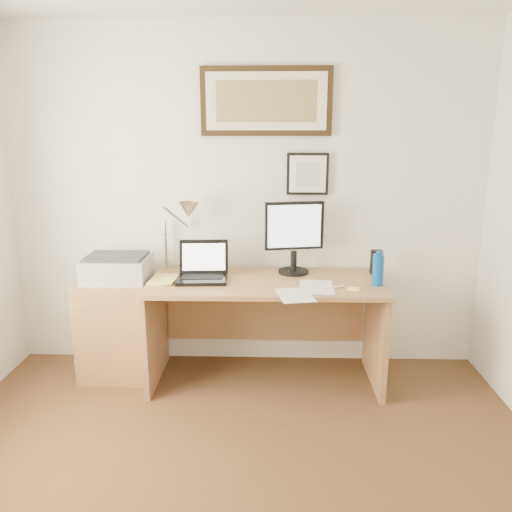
{
  "coord_description": "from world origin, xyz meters",
  "views": [
    {
      "loc": [
        0.18,
        -1.66,
        1.75
      ],
      "look_at": [
        0.09,
        1.43,
        0.97
      ],
      "focal_mm": 35.0,
      "sensor_mm": 36.0,
      "label": 1
    }
  ],
  "objects_px": {
    "side_cabinet": "(117,328)",
    "water_bottle": "(378,270)",
    "laptop": "(203,271)",
    "lcd_monitor": "(294,234)",
    "printer": "(117,268)",
    "book": "(152,279)",
    "desk": "(265,309)"
  },
  "relations": [
    {
      "from": "book",
      "to": "lcd_monitor",
      "type": "height_order",
      "value": "lcd_monitor"
    },
    {
      "from": "book",
      "to": "side_cabinet",
      "type": "bearing_deg",
      "value": 167.4
    },
    {
      "from": "water_bottle",
      "to": "book",
      "type": "height_order",
      "value": "water_bottle"
    },
    {
      "from": "laptop",
      "to": "printer",
      "type": "xyz_separation_m",
      "value": [
        -0.61,
        0.03,
        0.01
      ]
    },
    {
      "from": "water_bottle",
      "to": "laptop",
      "type": "relative_size",
      "value": 0.6
    },
    {
      "from": "water_bottle",
      "to": "printer",
      "type": "relative_size",
      "value": 0.48
    },
    {
      "from": "lcd_monitor",
      "to": "printer",
      "type": "height_order",
      "value": "lcd_monitor"
    },
    {
      "from": "lcd_monitor",
      "to": "side_cabinet",
      "type": "bearing_deg",
      "value": -173.77
    },
    {
      "from": "book",
      "to": "desk",
      "type": "bearing_deg",
      "value": 7.3
    },
    {
      "from": "desk",
      "to": "printer",
      "type": "height_order",
      "value": "printer"
    },
    {
      "from": "lcd_monitor",
      "to": "laptop",
      "type": "bearing_deg",
      "value": -165.28
    },
    {
      "from": "laptop",
      "to": "printer",
      "type": "relative_size",
      "value": 0.8
    },
    {
      "from": "water_bottle",
      "to": "book",
      "type": "relative_size",
      "value": 0.89
    },
    {
      "from": "side_cabinet",
      "to": "laptop",
      "type": "distance_m",
      "value": 0.78
    },
    {
      "from": "lcd_monitor",
      "to": "printer",
      "type": "xyz_separation_m",
      "value": [
        -1.24,
        -0.13,
        -0.22
      ]
    },
    {
      "from": "side_cabinet",
      "to": "book",
      "type": "height_order",
      "value": "book"
    },
    {
      "from": "book",
      "to": "lcd_monitor",
      "type": "relative_size",
      "value": 0.46
    },
    {
      "from": "desk",
      "to": "lcd_monitor",
      "type": "bearing_deg",
      "value": 26.92
    },
    {
      "from": "book",
      "to": "desk",
      "type": "height_order",
      "value": "book"
    },
    {
      "from": "side_cabinet",
      "to": "lcd_monitor",
      "type": "bearing_deg",
      "value": 6.23
    },
    {
      "from": "book",
      "to": "desk",
      "type": "xyz_separation_m",
      "value": [
        0.78,
        0.1,
        -0.24
      ]
    },
    {
      "from": "side_cabinet",
      "to": "printer",
      "type": "xyz_separation_m",
      "value": [
        0.03,
        0.0,
        0.45
      ]
    },
    {
      "from": "laptop",
      "to": "lcd_monitor",
      "type": "xyz_separation_m",
      "value": [
        0.64,
        0.17,
        0.23
      ]
    },
    {
      "from": "water_bottle",
      "to": "desk",
      "type": "xyz_separation_m",
      "value": [
        -0.75,
        0.17,
        -0.34
      ]
    },
    {
      "from": "desk",
      "to": "laptop",
      "type": "relative_size",
      "value": 4.53
    },
    {
      "from": "desk",
      "to": "laptop",
      "type": "distance_m",
      "value": 0.53
    },
    {
      "from": "book",
      "to": "laptop",
      "type": "bearing_deg",
      "value": 5.99
    },
    {
      "from": "water_bottle",
      "to": "lcd_monitor",
      "type": "xyz_separation_m",
      "value": [
        -0.55,
        0.27,
        0.18
      ]
    },
    {
      "from": "side_cabinet",
      "to": "book",
      "type": "xyz_separation_m",
      "value": [
        0.29,
        -0.06,
        0.39
      ]
    },
    {
      "from": "desk",
      "to": "book",
      "type": "bearing_deg",
      "value": -172.7
    },
    {
      "from": "side_cabinet",
      "to": "water_bottle",
      "type": "relative_size",
      "value": 3.46
    },
    {
      "from": "book",
      "to": "printer",
      "type": "bearing_deg",
      "value": 165.03
    }
  ]
}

